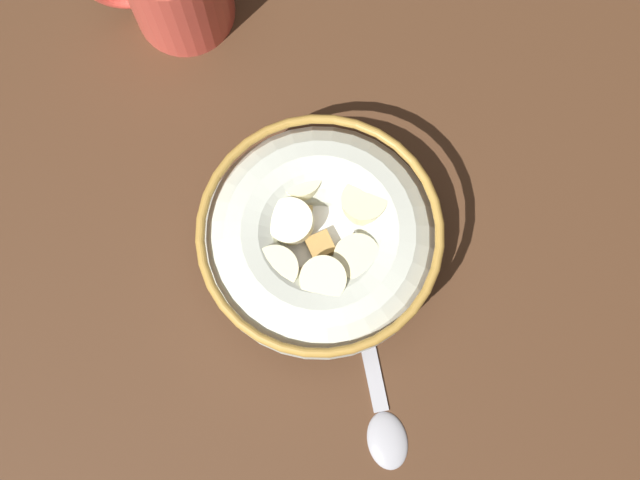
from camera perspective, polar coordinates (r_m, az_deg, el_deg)
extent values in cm
cube|color=#472B19|center=(57.54, 0.00, -0.86)|extent=(128.66, 128.66, 2.00)
cylinder|color=beige|center=(56.26, 0.00, -0.59)|extent=(8.40, 8.40, 0.60)
torus|color=beige|center=(53.87, 0.00, -0.06)|extent=(15.27, 15.27, 5.50)
torus|color=#B28438|center=(51.47, 0.00, 0.53)|extent=(15.41, 15.41, 0.60)
cylinder|color=white|center=(53.59, 0.00, 0.01)|extent=(11.97, 11.97, 0.40)
cube|color=tan|center=(54.11, 3.14, 4.51)|extent=(2.22, 2.20, 0.84)
cube|color=#AD7F42|center=(53.40, 3.38, 1.84)|extent=(2.21, 2.20, 0.83)
cube|color=tan|center=(52.40, 4.22, -3.54)|extent=(2.08, 2.12, 0.89)
cube|color=#B78947|center=(52.79, -0.06, -0.40)|extent=(2.01, 2.04, 0.83)
cube|color=tan|center=(53.37, -1.44, 1.59)|extent=(1.87, 1.86, 0.71)
cube|color=#AD7F42|center=(52.36, -2.20, -4.44)|extent=(1.73, 1.69, 0.80)
cube|color=#B78947|center=(52.43, 1.64, -3.69)|extent=(2.02, 2.04, 0.77)
cube|color=tan|center=(52.44, -1.06, -2.94)|extent=(2.21, 2.21, 0.73)
cube|color=#B78947|center=(53.90, -2.95, 3.79)|extent=(2.06, 2.07, 0.73)
cube|color=#AD7F42|center=(53.12, 4.09, 0.11)|extent=(2.20, 2.19, 0.80)
cube|color=#AD7F42|center=(52.69, -2.86, -2.01)|extent=(2.03, 2.06, 0.82)
cylinder|color=beige|center=(51.83, 2.58, -1.22)|extent=(4.00, 3.96, 1.63)
cylinder|color=#F9EFC6|center=(52.42, -2.02, 1.29)|extent=(3.47, 3.42, 1.42)
cylinder|color=beige|center=(51.64, -3.07, -2.00)|extent=(3.28, 3.31, 1.18)
cylinder|color=beige|center=(52.40, 3.05, 2.64)|extent=(3.42, 3.46, 1.54)
cylinder|color=beige|center=(53.17, -1.37, 4.31)|extent=(3.80, 3.87, 1.28)
cylinder|color=beige|center=(51.22, 0.08, -2.72)|extent=(4.13, 4.12, 1.37)
ellipsoid|color=#A5A5AD|center=(55.15, 4.65, -13.47)|extent=(3.03, 4.00, 0.80)
cube|color=#A5A5AD|center=(55.52, 3.23, -6.97)|extent=(2.09, 9.19, 0.36)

